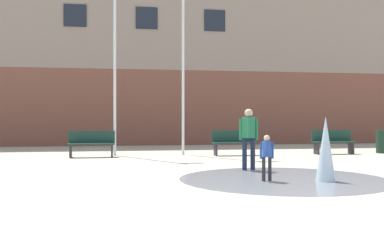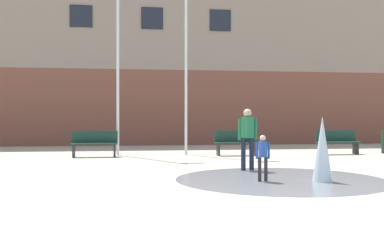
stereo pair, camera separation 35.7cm
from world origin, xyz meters
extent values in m
plane|color=#BCB299|center=(0.00, 0.00, 0.00)|extent=(100.00, 100.00, 0.00)
cube|color=brown|center=(0.00, 20.29, 1.92)|extent=(36.00, 6.00, 3.84)
cube|color=gray|center=(0.00, 20.29, 6.18)|extent=(36.00, 6.00, 4.69)
cube|color=#1E232D|center=(-3.50, 17.27, 6.41)|extent=(1.10, 0.06, 1.10)
cube|color=#1E232D|center=(0.00, 17.27, 6.41)|extent=(1.10, 0.06, 1.10)
cube|color=#1E232D|center=(3.50, 17.27, 6.41)|extent=(1.10, 0.06, 1.10)
cylinder|color=gray|center=(2.17, 4.09, 0.00)|extent=(4.62, 4.62, 0.01)
cone|color=silver|center=(2.92, 3.60, 0.69)|extent=(0.42, 0.42, 1.39)
cube|color=#28282D|center=(-3.05, 10.56, 0.22)|extent=(0.06, 0.40, 0.44)
cube|color=#28282D|center=(-1.65, 10.56, 0.22)|extent=(0.06, 0.40, 0.44)
cube|color=#19382D|center=(-2.35, 10.56, 0.47)|extent=(1.60, 0.44, 0.05)
cube|color=#19382D|center=(-2.35, 10.76, 0.70)|extent=(1.60, 0.04, 0.42)
cube|color=#28282D|center=(2.06, 10.54, 0.22)|extent=(0.06, 0.40, 0.44)
cube|color=#28282D|center=(3.46, 10.54, 0.22)|extent=(0.06, 0.40, 0.44)
cube|color=#19382D|center=(2.76, 10.54, 0.47)|extent=(1.60, 0.44, 0.05)
cube|color=#19382D|center=(2.76, 10.74, 0.70)|extent=(1.60, 0.04, 0.42)
cube|color=#28282D|center=(5.94, 10.52, 0.22)|extent=(0.06, 0.40, 0.44)
cube|color=#28282D|center=(7.34, 10.52, 0.22)|extent=(0.06, 0.40, 0.44)
cube|color=#19382D|center=(6.64, 10.52, 0.47)|extent=(1.60, 0.44, 0.05)
cube|color=#19382D|center=(6.64, 10.72, 0.70)|extent=(1.60, 0.04, 0.42)
cylinder|color=#1E233D|center=(1.78, 5.84, 0.42)|extent=(0.12, 0.12, 0.84)
cylinder|color=#1E233D|center=(2.00, 5.84, 0.42)|extent=(0.12, 0.12, 0.84)
cube|color=#237547|center=(1.89, 5.84, 1.11)|extent=(0.26, 0.37, 0.54)
sphere|color=beige|center=(1.89, 5.84, 1.48)|extent=(0.21, 0.21, 0.21)
cylinder|color=#237547|center=(1.68, 5.84, 1.05)|extent=(0.08, 0.08, 0.55)
cylinder|color=#237547|center=(2.10, 5.84, 1.05)|extent=(0.08, 0.08, 0.55)
cylinder|color=#28282D|center=(1.61, 3.79, 0.26)|extent=(0.07, 0.07, 0.52)
cylinder|color=#28282D|center=(1.75, 3.79, 0.26)|extent=(0.07, 0.07, 0.52)
cube|color=#284C9E|center=(1.68, 3.79, 0.69)|extent=(0.13, 0.21, 0.33)
sphere|color=beige|center=(1.68, 3.79, 0.92)|extent=(0.13, 0.13, 0.13)
cylinder|color=#284C9E|center=(1.55, 3.79, 0.65)|extent=(0.05, 0.05, 0.34)
cylinder|color=#284C9E|center=(1.81, 3.79, 0.65)|extent=(0.05, 0.05, 0.34)
cylinder|color=silver|center=(-1.55, 11.21, 4.00)|extent=(0.10, 0.10, 8.01)
cylinder|color=silver|center=(0.97, 11.21, 3.81)|extent=(0.10, 0.10, 7.61)
camera|label=1|loc=(-1.46, -5.36, 1.32)|focal=42.00mm
camera|label=2|loc=(-1.11, -5.41, 1.32)|focal=42.00mm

